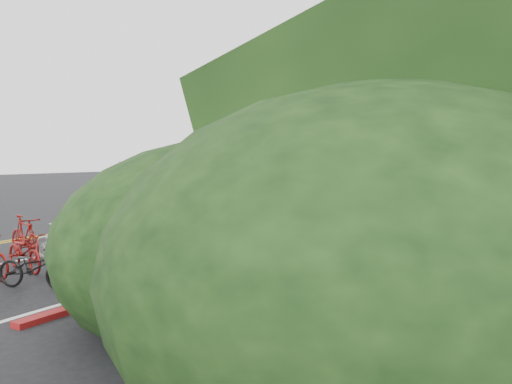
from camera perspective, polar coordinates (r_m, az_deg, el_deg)
road_markings at (r=20.71m, az=-4.73°, el=-3.35°), size 7.47×80.00×0.01m
red_curb at (r=19.94m, az=10.45°, el=-3.55°), size 0.25×28.00×0.10m
bike_racks_rest at (r=21.85m, az=4.81°, el=-0.72°), size 1.14×23.00×1.17m
signposts_rest at (r=23.84m, az=0.74°, el=1.07°), size 0.08×18.40×2.50m
bike_front at (r=14.44m, az=-24.93°, el=-4.68°), size 0.96×1.94×1.12m
bike_valet at (r=12.57m, az=-20.28°, el=-6.13°), size 3.33×10.15×1.09m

